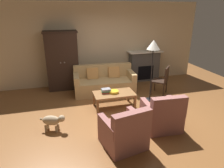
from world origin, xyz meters
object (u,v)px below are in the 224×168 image
object	(u,v)px
coffee_table	(114,95)
floor_lamp	(153,49)
couch	(104,83)
fireplace	(144,66)
fruit_bowl	(114,92)
mantel_vase_bronze	(150,48)
side_chair_wooden	(163,79)
armoire	(62,61)
armchair_near_left	(124,132)
dog	(53,121)
mantel_vase_slate	(155,47)
armchair_near_right	(162,116)
book_stack	(106,91)

from	to	relation	value
coffee_table	floor_lamp	size ratio (longest dim) A/B	0.62
couch	floor_lamp	distance (m)	1.95
fireplace	coffee_table	size ratio (longest dim) A/B	1.15
fruit_bowl	floor_lamp	xyz separation A→B (m)	(1.16, 0.15, 1.09)
mantel_vase_bronze	side_chair_wooden	bearing A→B (deg)	-96.60
armoire	floor_lamp	distance (m)	2.97
fireplace	couch	distance (m)	1.88
fireplace	floor_lamp	distance (m)	2.05
armchair_near_left	fruit_bowl	bearing A→B (deg)	81.36
side_chair_wooden	floor_lamp	distance (m)	1.21
mantel_vase_bronze	dog	xyz separation A→B (m)	(-3.49, -2.61, -0.97)
fireplace	mantel_vase_slate	xyz separation A→B (m)	(0.38, -0.02, 0.66)
armchair_near_right	floor_lamp	xyz separation A→B (m)	(0.40, 1.45, 1.23)
fruit_bowl	floor_lamp	bearing A→B (deg)	7.19
couch	dog	world-z (taller)	couch
coffee_table	armchair_near_right	xyz separation A→B (m)	(0.75, -1.29, -0.05)
floor_lamp	dog	world-z (taller)	floor_lamp
fruit_bowl	book_stack	size ratio (longest dim) A/B	1.03
couch	armchair_near_right	world-z (taller)	armchair_near_right
fruit_bowl	mantel_vase_slate	distance (m)	2.89
couch	mantel_vase_bronze	world-z (taller)	mantel_vase_bronze
mantel_vase_bronze	mantel_vase_slate	world-z (taller)	mantel_vase_slate
book_stack	mantel_vase_bronze	xyz separation A→B (m)	(2.08, 1.79, 0.73)
couch	fruit_bowl	bearing A→B (deg)	-89.60
mantel_vase_bronze	armchair_near_left	distance (m)	4.23
mantel_vase_bronze	armchair_near_right	distance (m)	3.46
armoire	side_chair_wooden	world-z (taller)	armoire
floor_lamp	dog	xyz separation A→B (m)	(-2.77, -0.91, -1.30)
coffee_table	side_chair_wooden	size ratio (longest dim) A/B	1.22
floor_lamp	armchair_near_left	bearing A→B (deg)	-127.57
coffee_table	floor_lamp	world-z (taller)	floor_lamp
armoire	dog	xyz separation A→B (m)	(-0.36, -2.55, -0.72)
fruit_bowl	mantel_vase_bronze	size ratio (longest dim) A/B	1.43
armchair_near_right	side_chair_wooden	xyz separation A→B (m)	(0.96, 1.77, 0.20)
coffee_table	armchair_near_right	bearing A→B (deg)	-59.77
book_stack	side_chair_wooden	bearing A→B (deg)	11.92
fireplace	armoire	xyz separation A→B (m)	(-2.95, -0.08, 0.39)
armchair_near_right	dog	size ratio (longest dim) A/B	1.61
fruit_bowl	side_chair_wooden	distance (m)	1.78
side_chair_wooden	book_stack	bearing A→B (deg)	-168.08
fireplace	mantel_vase_bronze	distance (m)	0.67
armchair_near_right	floor_lamp	distance (m)	1.94
fruit_bowl	floor_lamp	world-z (taller)	floor_lamp
coffee_table	mantel_vase_slate	world-z (taller)	mantel_vase_slate
armoire	mantel_vase_slate	size ratio (longest dim) A/B	8.59
armoire	couch	bearing A→B (deg)	-28.29
book_stack	armoire	bearing A→B (deg)	121.31
mantel_vase_slate	armchair_near_left	size ratio (longest dim) A/B	0.25
mantel_vase_slate	floor_lamp	size ratio (longest dim) A/B	0.13
fireplace	couch	xyz separation A→B (m)	(-1.70, -0.75, -0.25)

